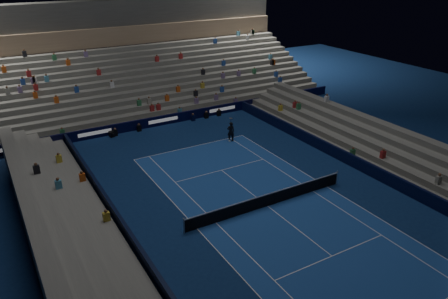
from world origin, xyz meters
name	(u,v)px	position (x,y,z in m)	size (l,w,h in m)	color
ground	(267,206)	(0.00, 0.00, 0.00)	(90.00, 90.00, 0.00)	#0D2352
court_surface	(267,206)	(0.00, 0.00, 0.01)	(10.97, 23.77, 0.01)	#1B4497
sponsor_barrier_far	(163,120)	(0.00, 18.50, 0.50)	(44.00, 0.25, 1.00)	black
sponsor_barrier_east	(368,168)	(9.70, 0.00, 0.50)	(0.25, 37.00, 1.00)	black
sponsor_barrier_west	(133,242)	(-9.70, 0.00, 0.50)	(0.25, 37.00, 1.00)	black
grandstand_main	(130,73)	(0.00, 27.90, 3.38)	(44.00, 15.20, 11.20)	slate
grandstand_east	(398,154)	(13.17, 0.00, 0.92)	(5.00, 37.00, 2.50)	slate
grandstand_west	(71,255)	(-13.17, 0.00, 0.92)	(5.00, 37.00, 2.50)	slate
tennis_net	(268,200)	(0.00, 0.00, 0.50)	(12.90, 0.10, 1.10)	#B2B2B7
tennis_player	(231,132)	(3.82, 11.28, 0.95)	(0.69, 0.45, 1.89)	black
broadcast_camera	(112,134)	(-5.53, 17.93, 0.28)	(0.48, 0.89, 0.55)	black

